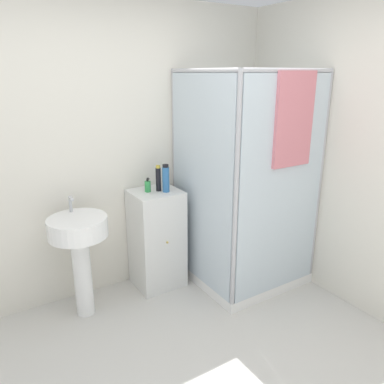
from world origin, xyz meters
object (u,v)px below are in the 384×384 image
shampoo_bottle_blue (166,179)px  sink (79,243)px  soap_dispenser (148,186)px  shampoo_bottle_tall_black (158,179)px

shampoo_bottle_blue → sink: bearing=-177.5°
soap_dispenser → shampoo_bottle_blue: 0.17m
soap_dispenser → shampoo_bottle_blue: bearing=-32.5°
sink → soap_dispenser: bearing=10.4°
soap_dispenser → shampoo_bottle_tall_black: shampoo_bottle_tall_black is taller
sink → shampoo_bottle_blue: 0.89m
sink → soap_dispenser: size_ratio=7.68×
soap_dispenser → shampoo_bottle_blue: shampoo_bottle_blue is taller
shampoo_bottle_tall_black → shampoo_bottle_blue: (0.04, -0.06, 0.01)m
sink → shampoo_bottle_blue: shampoo_bottle_blue is taller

